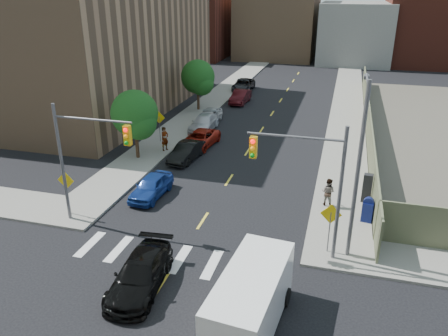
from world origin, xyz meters
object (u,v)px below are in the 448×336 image
Objects in this scene: parked_car_silver at (204,123)px; parked_car_maroon at (240,97)px; mailbox at (368,210)px; parked_car_black at (186,152)px; pedestrian_east at (328,192)px; parked_car_blue at (151,186)px; cargo_van at (252,297)px; parked_car_grey at (244,85)px; parked_car_red at (200,139)px; pedestrian_west at (165,139)px; payphone at (367,188)px; parked_car_white at (209,116)px; black_sedan at (140,274)px.

parked_car_silver is 1.07× the size of parked_car_maroon.
parked_car_silver is at bearing 144.92° from mailbox.
pedestrian_east reaches higher than parked_car_black.
mailbox is at bearing 2.97° from parked_car_blue.
mailbox is at bearing 167.14° from pedestrian_east.
parked_car_black is at bearing -82.22° from parked_car_silver.
parked_car_grey is at bearing 108.83° from cargo_van.
mailbox is at bearing -30.32° from parked_car_red.
parked_car_black is 2.14× the size of pedestrian_west.
pedestrian_west is at bearing 168.28° from payphone.
parked_car_black is 18.64m from parked_car_maroon.
parked_car_maroon is (-0.16, 25.27, 0.05)m from parked_car_blue.
parked_car_white is 2.37× the size of pedestrian_east.
parked_car_blue is 25.27m from parked_car_maroon.
parked_car_black is at bearing -78.80° from parked_car_white.
parked_car_white reaches higher than parked_car_red.
parked_car_white is (-1.30, 10.21, 0.02)m from parked_car_black.
parked_car_maroon is (0.90, 10.93, 0.05)m from parked_car_silver.
payphone reaches higher than parked_car_grey.
parked_car_black is 2.82× the size of mailbox.
cargo_van is (5.32, -0.94, 0.62)m from black_sedan.
parked_car_blue is 13.67m from payphone.
parked_car_grey is at bearing 123.48° from payphone.
parked_car_black is 2.40× the size of pedestrian_east.
pedestrian_east is (12.14, -12.81, 0.32)m from parked_car_silver.
cargo_van is at bearing -123.25° from pedestrian_west.
payphone reaches higher than parked_car_silver.
mailbox is 0.81× the size of payphone.
black_sedan is at bearing 175.24° from cargo_van.
parked_car_red is 16.59m from mailbox.
cargo_van is at bearing -60.15° from parked_car_red.
parked_car_black is 0.92× the size of parked_car_maroon.
parked_car_silver reaches higher than parked_car_blue.
black_sedan is 5.43m from cargo_van.
parked_car_blue is 2.23× the size of payphone.
mailbox is (14.70, -16.75, 0.16)m from parked_car_white.
parked_car_grey is (-1.30, 25.15, 0.04)m from parked_car_black.
parked_car_white is 25.98m from black_sedan.
black_sedan is at bearing 72.03° from pedestrian_east.
parked_car_red is 13.87m from pedestrian_east.
pedestrian_east is (11.08, -8.34, 0.36)m from parked_car_red.
pedestrian_east reaches higher than parked_car_silver.
parked_car_silver is at bearing 13.38° from pedestrian_west.
parked_car_silver is (-1.06, 14.34, 0.01)m from parked_car_blue.
parked_car_grey is at bearing 90.73° from parked_car_silver.
pedestrian_east is at bearing 47.89° from black_sedan.
parked_car_white is at bearing 140.77° from mailbox.
parked_car_black is 0.79× the size of parked_car_grey.
parked_car_white is 2.27× the size of payphone.
mailbox is (13.56, -25.18, 0.12)m from parked_car_maroon.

